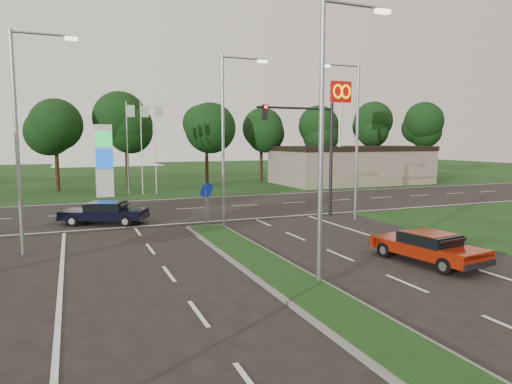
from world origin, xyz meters
name	(u,v)px	position (x,y,z in m)	size (l,w,h in m)	color
ground	(436,377)	(0.00, 0.00, 0.00)	(160.00, 160.00, 0.00)	black
verge_far	(126,177)	(0.00, 55.00, 0.00)	(160.00, 50.00, 0.02)	black
cross_road	(176,209)	(0.00, 24.00, 0.00)	(160.00, 12.00, 0.02)	black
median_kerb	(330,307)	(0.00, 4.00, 0.06)	(2.00, 26.00, 0.12)	slate
commercial_building	(351,165)	(22.00, 36.00, 2.00)	(16.00, 9.00, 4.00)	gray
streetlight_median_near	(327,127)	(1.00, 6.00, 5.08)	(2.53, 0.22, 9.00)	gray
streetlight_median_far	(227,133)	(1.00, 16.00, 5.08)	(2.53, 0.22, 9.00)	gray
streetlight_left_far	(22,130)	(-8.30, 14.00, 5.08)	(2.53, 0.22, 9.00)	gray
streetlight_right_far	(354,134)	(8.80, 16.00, 5.08)	(2.53, 0.22, 9.00)	gray
traffic_signal	(313,141)	(7.19, 18.00, 4.65)	(5.10, 0.42, 7.00)	black
median_signs	(207,197)	(0.00, 16.40, 1.71)	(1.16, 1.76, 2.38)	gray
gas_pylon	(107,159)	(-3.79, 33.05, 3.20)	(5.80, 1.26, 8.00)	silver
mcdonalds_sign	(341,107)	(18.00, 31.97, 7.99)	(2.20, 0.47, 10.40)	silver
treeline_far	(141,119)	(0.10, 39.93, 6.83)	(6.00, 6.00, 9.90)	black
red_sedan	(428,246)	(6.00, 6.79, 0.64)	(2.42, 4.56, 1.19)	maroon
navy_sedan	(105,212)	(-4.90, 19.99, 0.67)	(4.92, 3.54, 1.25)	black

